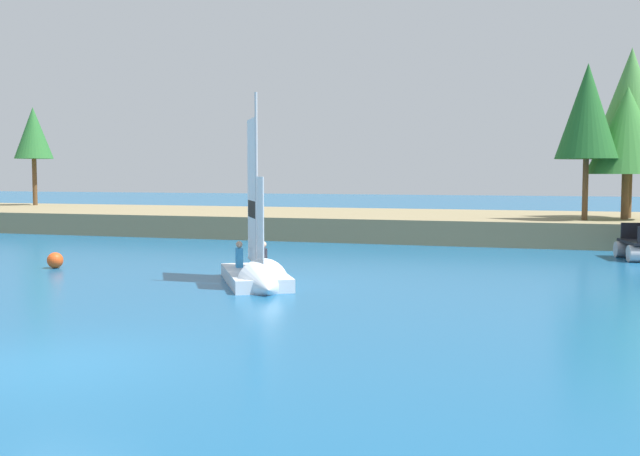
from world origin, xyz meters
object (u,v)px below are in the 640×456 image
object	(u,v)px
shoreline_tree_midright	(631,96)
sailboat	(259,274)
shoreline_tree_centre	(627,131)
shoreline_tree_left	(33,134)
shoreline_tree_midleft	(587,111)
channel_buoy	(55,260)

from	to	relation	value
shoreline_tree_midright	sailboat	world-z (taller)	shoreline_tree_midright
shoreline_tree_centre	shoreline_tree_midright	distance (m)	2.13
shoreline_tree_left	sailboat	size ratio (longest dim) A/B	1.07
shoreline_tree_midright	shoreline_tree_left	bearing A→B (deg)	174.57
shoreline_tree_left	shoreline_tree_midright	world-z (taller)	shoreline_tree_midright
shoreline_tree_centre	sailboat	distance (m)	20.59
shoreline_tree_midleft	shoreline_tree_centre	xyz separation A→B (m)	(1.74, 1.09, -0.80)
shoreline_tree_midleft	shoreline_tree_midright	distance (m)	3.26
shoreline_tree_centre	shoreline_tree_midright	world-z (taller)	shoreline_tree_midright
shoreline_tree_midright	sailboat	size ratio (longest dim) A/B	1.32
shoreline_tree_left	shoreline_tree_midright	distance (m)	35.85
shoreline_tree_midright	sailboat	distance (m)	22.25
shoreline_tree_left	shoreline_tree_centre	world-z (taller)	shoreline_tree_left
shoreline_tree_midleft	channel_buoy	distance (m)	22.84
sailboat	shoreline_tree_midleft	bearing A→B (deg)	119.50
shoreline_tree_left	shoreline_tree_midright	xyz separation A→B (m)	(35.68, -3.39, 0.94)
shoreline_tree_midleft	shoreline_tree_centre	distance (m)	2.21
shoreline_tree_left	sailboat	world-z (taller)	shoreline_tree_left
shoreline_tree_centre	shoreline_tree_midright	xyz separation A→B (m)	(0.25, 1.35, 1.63)
shoreline_tree_midright	channel_buoy	xyz separation A→B (m)	(-19.25, -16.30, -6.45)
shoreline_tree_centre	sailboat	xyz separation A→B (m)	(-10.88, -16.84, -4.71)
shoreline_tree_left	channel_buoy	size ratio (longest dim) A/B	11.96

